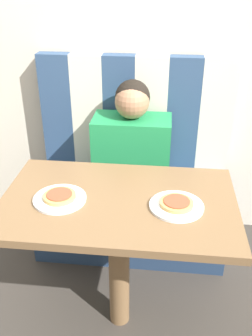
{
  "coord_description": "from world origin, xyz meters",
  "views": [
    {
      "loc": [
        0.18,
        -1.33,
        1.64
      ],
      "look_at": [
        0.0,
        0.31,
        0.73
      ],
      "focal_mm": 40.0,
      "sensor_mm": 36.0,
      "label": 1
    }
  ],
  "objects_px": {
    "plate_right": "(176,206)",
    "pizza_right": "(177,203)",
    "pizza_left": "(60,196)",
    "person": "(132,139)",
    "plate_left": "(60,199)"
  },
  "relations": [
    {
      "from": "plate_left",
      "to": "pizza_right",
      "type": "relative_size",
      "value": 1.63
    },
    {
      "from": "plate_right",
      "to": "pizza_right",
      "type": "bearing_deg",
      "value": 7.13
    },
    {
      "from": "pizza_left",
      "to": "person",
      "type": "bearing_deg",
      "value": 69.15
    },
    {
      "from": "person",
      "to": "plate_right",
      "type": "bearing_deg",
      "value": -69.15
    },
    {
      "from": "person",
      "to": "pizza_right",
      "type": "bearing_deg",
      "value": -69.15
    },
    {
      "from": "plate_right",
      "to": "pizza_right",
      "type": "distance_m",
      "value": 0.02
    },
    {
      "from": "plate_left",
      "to": "pizza_left",
      "type": "bearing_deg",
      "value": 172.87
    },
    {
      "from": "plate_left",
      "to": "pizza_left",
      "type": "distance_m",
      "value": 0.02
    },
    {
      "from": "pizza_left",
      "to": "plate_left",
      "type": "bearing_deg",
      "value": -7.13
    },
    {
      "from": "pizza_right",
      "to": "pizza_left",
      "type": "bearing_deg",
      "value": 180.0
    },
    {
      "from": "plate_left",
      "to": "plate_right",
      "type": "xyz_separation_m",
      "value": [
        0.49,
        0.0,
        0.0
      ]
    },
    {
      "from": "person",
      "to": "plate_right",
      "type": "height_order",
      "value": "person"
    },
    {
      "from": "person",
      "to": "plate_left",
      "type": "distance_m",
      "value": 0.7
    },
    {
      "from": "person",
      "to": "pizza_left",
      "type": "height_order",
      "value": "person"
    },
    {
      "from": "pizza_left",
      "to": "pizza_right",
      "type": "xyz_separation_m",
      "value": [
        0.49,
        0.0,
        0.0
      ]
    }
  ]
}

